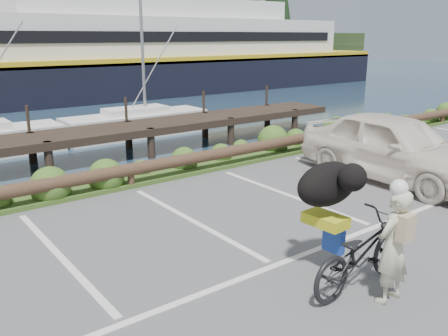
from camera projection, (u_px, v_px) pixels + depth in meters
The scene contains 7 objects.
ground at pixel (258, 257), 7.79m from camera, with size 72.00×72.00×0.00m, color #4F4F51.
vegetation_strip at pixel (119, 179), 11.85m from camera, with size 34.00×1.60×0.10m, color #3D5B21.
log_rail at pixel (132, 188), 11.32m from camera, with size 32.00×0.30×0.60m, color #443021, non-canonical shape.
bicycle at pixel (361, 253), 6.73m from camera, with size 0.71×2.04×1.07m, color black.
cyclist at pixel (393, 247), 6.30m from camera, with size 0.58×0.38×1.60m, color beige.
dog at pixel (328, 184), 6.98m from camera, with size 1.14×0.56×0.66m, color black.
parked_car at pixel (394, 147), 11.76m from camera, with size 1.99×4.95×1.69m, color silver.
Camera 1 is at (-4.74, -5.33, 3.51)m, focal length 38.00 mm.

